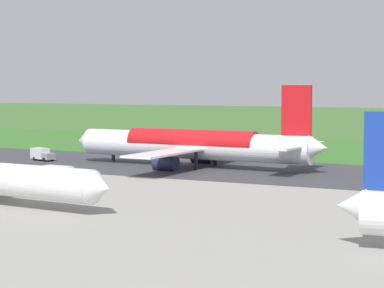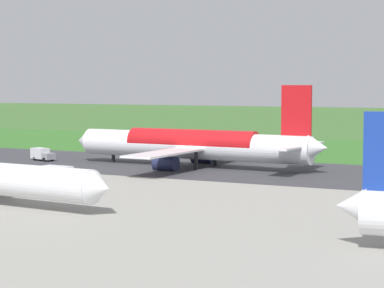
{
  "view_description": "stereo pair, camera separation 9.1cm",
  "coord_description": "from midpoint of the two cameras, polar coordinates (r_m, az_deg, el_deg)",
  "views": [
    {
      "loc": [
        -76.09,
        126.4,
        15.7
      ],
      "look_at": [
        -13.32,
        0.0,
        4.5
      ],
      "focal_mm": 68.9,
      "sensor_mm": 36.0,
      "label": 1
    },
    {
      "loc": [
        -76.17,
        126.36,
        15.7
      ],
      "look_at": [
        -13.32,
        0.0,
        4.5
      ],
      "focal_mm": 68.9,
      "sensor_mm": 36.0,
      "label": 2
    }
  ],
  "objects": [
    {
      "name": "runway_asphalt",
      "position": [
        148.37,
        -4.6,
        -1.54
      ],
      "size": [
        600.0,
        35.82,
        0.06
      ],
      "primitive_type": "cube",
      "color": "#38383D",
      "rests_on": "ground"
    },
    {
      "name": "traffic_cone_orange",
      "position": [
        178.26,
        6.08,
        -0.45
      ],
      "size": [
        0.4,
        0.4,
        0.55
      ],
      "primitive_type": "cone",
      "color": "orange",
      "rests_on": "ground"
    },
    {
      "name": "service_truck_fuel",
      "position": [
        157.13,
        -11.51,
        -0.77
      ],
      "size": [
        6.2,
        3.78,
        2.65
      ],
      "color": "gray",
      "rests_on": "ground"
    },
    {
      "name": "airliner_main",
      "position": [
        141.41,
        0.15,
        -0.07
      ],
      "size": [
        54.06,
        44.15,
        15.88
      ],
      "color": "white",
      "rests_on": "ground"
    },
    {
      "name": "ground_plane",
      "position": [
        148.37,
        -4.6,
        -1.55
      ],
      "size": [
        800.0,
        800.0,
        0.0
      ],
      "primitive_type": "plane",
      "color": "#3D662D"
    },
    {
      "name": "no_stopping_sign",
      "position": [
        175.23,
        8.45,
        -0.14
      ],
      "size": [
        0.6,
        0.1,
        2.65
      ],
      "color": "slate",
      "rests_on": "ground"
    },
    {
      "name": "grass_verge_foreground",
      "position": [
        187.27,
        2.36,
        -0.27
      ],
      "size": [
        600.0,
        80.0,
        0.04
      ],
      "primitive_type": "cube",
      "color": "#346B27",
      "rests_on": "ground"
    }
  ]
}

